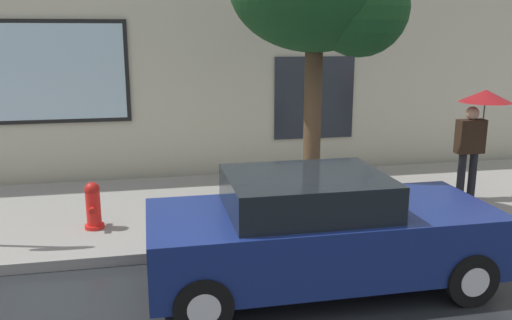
% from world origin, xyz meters
% --- Properties ---
extents(ground_plane, '(60.00, 60.00, 0.00)m').
position_xyz_m(ground_plane, '(0.00, 0.00, 0.00)').
color(ground_plane, black).
extents(sidewalk, '(20.00, 4.00, 0.15)m').
position_xyz_m(sidewalk, '(0.00, 3.00, 0.07)').
color(sidewalk, gray).
rests_on(sidewalk, ground).
extents(building_facade, '(20.00, 0.67, 7.00)m').
position_xyz_m(building_facade, '(-0.02, 5.50, 3.49)').
color(building_facade, beige).
rests_on(building_facade, ground).
extents(parked_car, '(4.19, 1.81, 1.45)m').
position_xyz_m(parked_car, '(0.42, -0.09, 0.72)').
color(parked_car, navy).
rests_on(parked_car, ground).
extents(fire_hydrant, '(0.30, 0.44, 0.74)m').
position_xyz_m(fire_hydrant, '(-2.44, 2.17, 0.51)').
color(fire_hydrant, red).
rests_on(fire_hydrant, sidewalk).
extents(pedestrian_with_umbrella, '(0.92, 0.90, 1.98)m').
position_xyz_m(pedestrian_with_umbrella, '(4.17, 2.38, 1.68)').
color(pedestrian_with_umbrella, black).
rests_on(pedestrian_with_umbrella, sidewalk).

